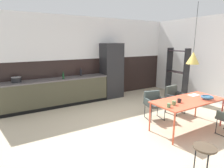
{
  "coord_description": "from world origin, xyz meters",
  "views": [
    {
      "loc": [
        -2.89,
        -3.13,
        2.06
      ],
      "look_at": [
        -0.54,
        0.85,
        1.02
      ],
      "focal_mm": 29.68,
      "sensor_mm": 36.0,
      "label": 1
    }
  ],
  "objects_px": {
    "armchair_far_side": "(174,96)",
    "side_stool": "(205,149)",
    "cooking_pot": "(16,80)",
    "pendant_lamp_over_table_near": "(193,58)",
    "mug_short_terracotta": "(169,105)",
    "open_shelf_unit": "(177,74)",
    "fruit_bowl": "(207,97)",
    "bottle_vinegar_dark": "(63,76)",
    "mug_wide_latte": "(179,101)",
    "mug_dark_espresso": "(174,103)",
    "bottle_spice_small": "(81,73)",
    "refrigerator_column": "(112,71)",
    "armchair_near_window": "(154,101)",
    "open_book": "(194,95)",
    "dining_table": "(188,102)"
  },
  "relations": [
    {
      "from": "refrigerator_column",
      "to": "dining_table",
      "type": "height_order",
      "value": "refrigerator_column"
    },
    {
      "from": "mug_wide_latte",
      "to": "bottle_spice_small",
      "type": "distance_m",
      "value": 3.58
    },
    {
      "from": "dining_table",
      "to": "armchair_far_side",
      "type": "height_order",
      "value": "armchair_far_side"
    },
    {
      "from": "pendant_lamp_over_table_near",
      "to": "armchair_far_side",
      "type": "bearing_deg",
      "value": 58.13
    },
    {
      "from": "mug_short_terracotta",
      "to": "open_shelf_unit",
      "type": "relative_size",
      "value": 0.06
    },
    {
      "from": "fruit_bowl",
      "to": "open_book",
      "type": "height_order",
      "value": "fruit_bowl"
    },
    {
      "from": "armchair_near_window",
      "to": "mug_dark_espresso",
      "type": "relative_size",
      "value": 5.8
    },
    {
      "from": "armchair_near_window",
      "to": "mug_short_terracotta",
      "type": "distance_m",
      "value": 1.21
    },
    {
      "from": "armchair_near_window",
      "to": "pendant_lamp_over_table_near",
      "type": "bearing_deg",
      "value": 118.91
    },
    {
      "from": "refrigerator_column",
      "to": "dining_table",
      "type": "distance_m",
      "value": 3.33
    },
    {
      "from": "armchair_far_side",
      "to": "mug_short_terracotta",
      "type": "height_order",
      "value": "mug_short_terracotta"
    },
    {
      "from": "bottle_spice_small",
      "to": "refrigerator_column",
      "type": "bearing_deg",
      "value": -4.42
    },
    {
      "from": "open_book",
      "to": "mug_short_terracotta",
      "type": "relative_size",
      "value": 2.41
    },
    {
      "from": "open_book",
      "to": "bottle_vinegar_dark",
      "type": "height_order",
      "value": "bottle_vinegar_dark"
    },
    {
      "from": "cooking_pot",
      "to": "open_book",
      "type": "bearing_deg",
      "value": -39.61
    },
    {
      "from": "armchair_near_window",
      "to": "open_book",
      "type": "relative_size",
      "value": 2.59
    },
    {
      "from": "armchair_near_window",
      "to": "mug_dark_espresso",
      "type": "distance_m",
      "value": 1.08
    },
    {
      "from": "fruit_bowl",
      "to": "bottle_vinegar_dark",
      "type": "distance_m",
      "value": 4.16
    },
    {
      "from": "fruit_bowl",
      "to": "mug_short_terracotta",
      "type": "xyz_separation_m",
      "value": [
        -1.22,
        0.07,
        -0.01
      ]
    },
    {
      "from": "open_shelf_unit",
      "to": "side_stool",
      "type": "bearing_deg",
      "value": -43.21
    },
    {
      "from": "mug_short_terracotta",
      "to": "bottle_spice_small",
      "type": "height_order",
      "value": "bottle_spice_small"
    },
    {
      "from": "open_book",
      "to": "cooking_pot",
      "type": "xyz_separation_m",
      "value": [
        -3.86,
        3.19,
        0.25
      ]
    },
    {
      "from": "open_book",
      "to": "open_shelf_unit",
      "type": "bearing_deg",
      "value": 52.0
    },
    {
      "from": "open_book",
      "to": "mug_wide_latte",
      "type": "distance_m",
      "value": 0.83
    },
    {
      "from": "mug_wide_latte",
      "to": "mug_dark_espresso",
      "type": "bearing_deg",
      "value": -166.28
    },
    {
      "from": "refrigerator_column",
      "to": "pendant_lamp_over_table_near",
      "type": "bearing_deg",
      "value": -87.14
    },
    {
      "from": "open_book",
      "to": "pendant_lamp_over_table_near",
      "type": "height_order",
      "value": "pendant_lamp_over_table_near"
    },
    {
      "from": "mug_wide_latte",
      "to": "pendant_lamp_over_table_near",
      "type": "xyz_separation_m",
      "value": [
        0.35,
        0.0,
        0.95
      ]
    },
    {
      "from": "cooking_pot",
      "to": "pendant_lamp_over_table_near",
      "type": "relative_size",
      "value": 0.21
    },
    {
      "from": "mug_short_terracotta",
      "to": "cooking_pot",
      "type": "xyz_separation_m",
      "value": [
        -2.61,
        3.51,
        0.21
      ]
    },
    {
      "from": "armchair_near_window",
      "to": "open_book",
      "type": "distance_m",
      "value": 1.03
    },
    {
      "from": "mug_short_terracotta",
      "to": "bottle_spice_small",
      "type": "bearing_deg",
      "value": 99.15
    },
    {
      "from": "mug_wide_latte",
      "to": "open_shelf_unit",
      "type": "relative_size",
      "value": 0.07
    },
    {
      "from": "pendant_lamp_over_table_near",
      "to": "open_book",
      "type": "bearing_deg",
      "value": 24.08
    },
    {
      "from": "armchair_far_side",
      "to": "cooking_pot",
      "type": "xyz_separation_m",
      "value": [
        -3.99,
        2.46,
        0.48
      ]
    },
    {
      "from": "refrigerator_column",
      "to": "open_shelf_unit",
      "type": "height_order",
      "value": "refrigerator_column"
    },
    {
      "from": "refrigerator_column",
      "to": "bottle_vinegar_dark",
      "type": "xyz_separation_m",
      "value": [
        -1.9,
        -0.18,
        -0.01
      ]
    },
    {
      "from": "mug_short_terracotta",
      "to": "open_shelf_unit",
      "type": "xyz_separation_m",
      "value": [
        2.56,
        1.98,
        0.14
      ]
    },
    {
      "from": "bottle_spice_small",
      "to": "side_stool",
      "type": "bearing_deg",
      "value": -86.4
    },
    {
      "from": "dining_table",
      "to": "mug_dark_espresso",
      "type": "height_order",
      "value": "mug_dark_espresso"
    },
    {
      "from": "refrigerator_column",
      "to": "fruit_bowl",
      "type": "relative_size",
      "value": 7.01
    },
    {
      "from": "mug_dark_espresso",
      "to": "bottle_vinegar_dark",
      "type": "xyz_separation_m",
      "value": [
        -1.48,
        3.21,
        0.23
      ]
    },
    {
      "from": "mug_short_terracotta",
      "to": "mug_wide_latte",
      "type": "distance_m",
      "value": 0.46
    },
    {
      "from": "armchair_near_window",
      "to": "open_shelf_unit",
      "type": "height_order",
      "value": "open_shelf_unit"
    },
    {
      "from": "armchair_near_window",
      "to": "mug_short_terracotta",
      "type": "relative_size",
      "value": 6.23
    },
    {
      "from": "armchair_near_window",
      "to": "mug_dark_espresso",
      "type": "xyz_separation_m",
      "value": [
        -0.35,
        -0.98,
        0.29
      ]
    },
    {
      "from": "bottle_vinegar_dark",
      "to": "open_shelf_unit",
      "type": "distance_m",
      "value": 4.04
    },
    {
      "from": "mug_wide_latte",
      "to": "bottle_vinegar_dark",
      "type": "height_order",
      "value": "bottle_vinegar_dark"
    },
    {
      "from": "dining_table",
      "to": "mug_wide_latte",
      "type": "relative_size",
      "value": 14.73
    },
    {
      "from": "armchair_far_side",
      "to": "side_stool",
      "type": "distance_m",
      "value": 2.67
    }
  ]
}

